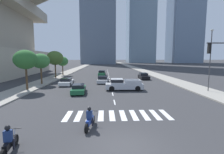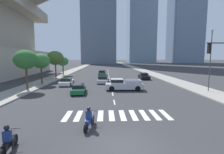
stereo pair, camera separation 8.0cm
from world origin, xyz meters
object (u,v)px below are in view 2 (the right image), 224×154
object	(u,v)px
sedan_silver_0	(103,80)
street_tree_third	(55,58)
pickup_truck	(122,85)
street_tree_second	(41,61)
sedan_green_2	(102,73)
street_tree_fourth	(63,61)
sedan_black_1	(144,76)
street_lamp_east	(211,56)
sedan_white_3	(67,82)
motorcycle_trailing	(89,120)
motorcycle_lead	(8,142)
street_tree_nearest	(26,60)
sedan_green_4	(79,89)

from	to	relation	value
sedan_silver_0	street_tree_third	distance (m)	13.32
pickup_truck	street_tree_second	size ratio (longest dim) A/B	1.03
sedan_silver_0	street_tree_second	world-z (taller)	street_tree_second
sedan_green_2	street_tree_third	size ratio (longest dim) A/B	0.79
street_tree_fourth	sedan_silver_0	bearing A→B (deg)	-50.65
sedan_silver_0	sedan_black_1	world-z (taller)	sedan_black_1
street_tree_third	sedan_green_2	bearing A→B (deg)	30.61
pickup_truck	street_lamp_east	bearing A→B (deg)	172.48
sedan_white_3	street_lamp_east	world-z (taller)	street_lamp_east
sedan_black_1	street_lamp_east	distance (m)	15.94
street_lamp_east	street_tree_fourth	size ratio (longest dim) A/B	1.70
sedan_silver_0	street_lamp_east	size ratio (longest dim) A/B	0.57
sedan_black_1	sedan_green_2	size ratio (longest dim) A/B	0.98
motorcycle_trailing	motorcycle_lead	bearing A→B (deg)	138.45
motorcycle_lead	pickup_truck	bearing A→B (deg)	-33.50
sedan_black_1	street_tree_second	size ratio (longest dim) A/B	0.89
motorcycle_trailing	street_tree_fourth	world-z (taller)	street_tree_fourth
sedan_black_1	street_tree_third	world-z (taller)	street_tree_third
sedan_green_2	sedan_silver_0	bearing A→B (deg)	-175.63
street_lamp_east	street_tree_third	size ratio (longest dim) A/B	1.37
sedan_black_1	street_tree_fourth	size ratio (longest dim) A/B	0.96
sedan_green_2	street_tree_second	distance (m)	18.14
motorcycle_lead	sedan_black_1	world-z (taller)	motorcycle_lead
pickup_truck	street_tree_third	bearing A→B (deg)	-44.22
motorcycle_trailing	street_tree_second	xyz separation A→B (m)	(-10.12, 18.59, 3.55)
motorcycle_lead	sedan_silver_0	world-z (taller)	motorcycle_lead
street_tree_nearest	sedan_white_3	bearing A→B (deg)	45.82
pickup_truck	street_tree_fourth	distance (m)	24.82
sedan_green_2	street_tree_fourth	xyz separation A→B (m)	(-10.37, 0.39, 3.17)
street_tree_nearest	street_tree_third	distance (m)	13.79
sedan_white_3	street_tree_nearest	size ratio (longest dim) A/B	0.79
sedan_black_1	street_tree_nearest	distance (m)	23.61
sedan_silver_0	street_tree_second	xyz separation A→B (m)	(-10.80, -1.68, 3.54)
motorcycle_trailing	street_tree_nearest	distance (m)	17.01
motorcycle_trailing	street_tree_third	world-z (taller)	street_tree_third
motorcycle_trailing	street_lamp_east	world-z (taller)	street_lamp_east
motorcycle_lead	street_tree_second	size ratio (longest dim) A/B	0.39
sedan_green_4	motorcycle_lead	bearing A→B (deg)	171.33
sedan_white_3	street_tree_second	bearing A→B (deg)	78.32
sedan_black_1	motorcycle_trailing	bearing A→B (deg)	-19.47
sedan_silver_0	sedan_white_3	bearing A→B (deg)	116.59
sedan_silver_0	sedan_green_4	size ratio (longest dim) A/B	1.07
pickup_truck	street_tree_fourth	bearing A→B (deg)	-54.91
sedan_black_1	street_tree_fourth	world-z (taller)	street_tree_fourth
street_tree_third	sedan_green_4	bearing A→B (deg)	-64.06
motorcycle_lead	sedan_green_2	distance (m)	36.04
sedan_black_1	sedan_green_4	distance (m)	18.67
sedan_silver_0	sedan_black_1	distance (m)	10.36
sedan_white_3	motorcycle_lead	bearing A→B (deg)	-176.05
sedan_green_4	street_lamp_east	xyz separation A→B (m)	(17.79, -0.13, 4.35)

